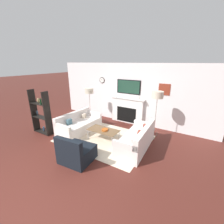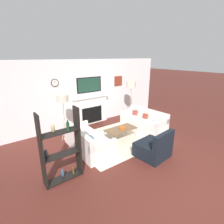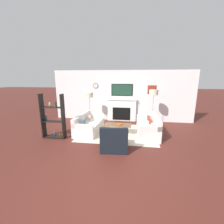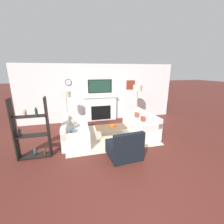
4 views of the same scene
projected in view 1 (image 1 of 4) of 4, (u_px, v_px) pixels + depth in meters
name	position (u px, v px, depth m)	size (l,w,h in m)	color
ground_plane	(34.00, 191.00, 3.34)	(60.00, 60.00, 0.00)	#53221B
fireplace_wall	(128.00, 97.00, 6.84)	(7.52, 0.28, 2.70)	white
area_rug	(105.00, 138.00, 5.63)	(3.17, 2.39, 0.01)	beige
couch_left	(79.00, 125.00, 6.18)	(0.93, 1.88, 0.76)	white
couch_right	(137.00, 140.00, 4.91)	(0.85, 1.87, 0.80)	white
armchair	(76.00, 153.00, 4.28)	(0.93, 0.89, 0.84)	black
coffee_table	(103.00, 130.00, 5.43)	(1.12, 0.57, 0.40)	brown
decorative_bowl	(105.00, 130.00, 5.37)	(0.24, 0.24, 0.06)	#C15B1B
floor_lamp_left	(89.00, 91.00, 6.78)	(0.38, 0.38, 1.61)	#9E998E
floor_lamp_right	(158.00, 95.00, 5.22)	(0.41, 0.41, 1.78)	#9E998E
shelf_unit	(41.00, 114.00, 5.87)	(0.89, 0.28, 1.73)	black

